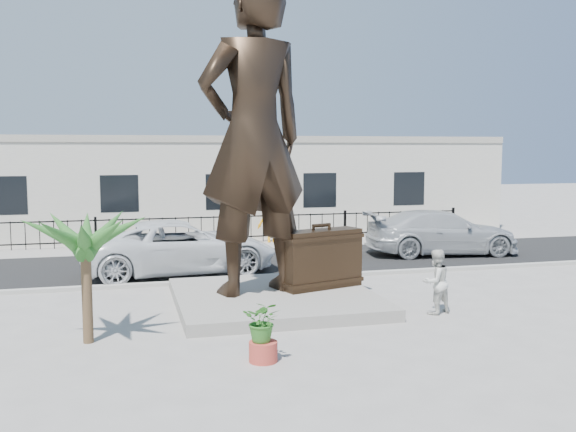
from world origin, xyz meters
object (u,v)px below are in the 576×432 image
statue (253,137)px  suitcase (321,259)px  car_white (180,247)px  tourist (436,282)px

statue → suitcase: statue is taller
statue → car_white: (-1.58, 4.58, -3.55)m
suitcase → car_white: 5.69m
statue → tourist: (4.19, -2.22, -3.63)m
statue → tourist: size_ratio=5.08×
suitcase → tourist: suitcase is taller
statue → tourist: statue is taller
tourist → car_white: (-5.77, 6.81, 0.08)m
statue → tourist: bearing=137.1°
statue → suitcase: 3.85m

